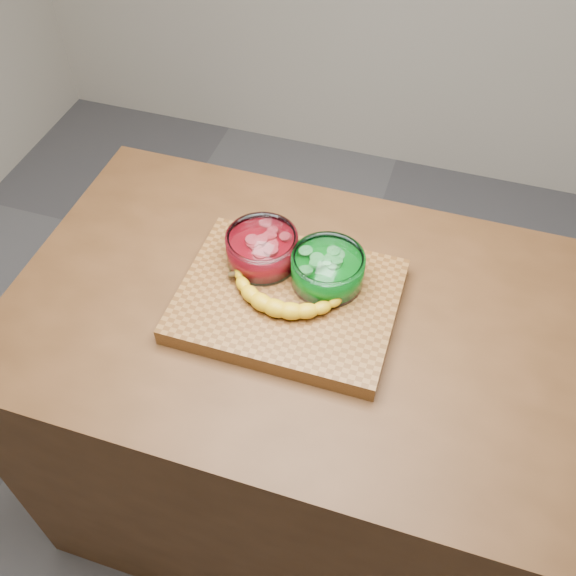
% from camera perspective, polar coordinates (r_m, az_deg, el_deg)
% --- Properties ---
extents(ground, '(3.50, 3.50, 0.00)m').
position_cam_1_polar(ground, '(2.14, 0.00, -17.10)').
color(ground, '#57575B').
rests_on(ground, ground).
extents(counter, '(1.20, 0.80, 0.90)m').
position_cam_1_polar(counter, '(1.74, 0.00, -11.09)').
color(counter, '#4E2F17').
rests_on(counter, ground).
extents(cutting_board, '(0.45, 0.35, 0.04)m').
position_cam_1_polar(cutting_board, '(1.35, 0.00, -1.11)').
color(cutting_board, brown).
rests_on(cutting_board, counter).
extents(bowl_red, '(0.15, 0.15, 0.07)m').
position_cam_1_polar(bowl_red, '(1.38, -2.31, 3.49)').
color(bowl_red, white).
rests_on(bowl_red, cutting_board).
extents(bowl_green, '(0.15, 0.15, 0.07)m').
position_cam_1_polar(bowl_green, '(1.34, 3.54, 1.66)').
color(bowl_green, white).
rests_on(bowl_green, cutting_board).
extents(banana, '(0.27, 0.13, 0.04)m').
position_cam_1_polar(banana, '(1.31, -0.53, -0.78)').
color(banana, gold).
rests_on(banana, cutting_board).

